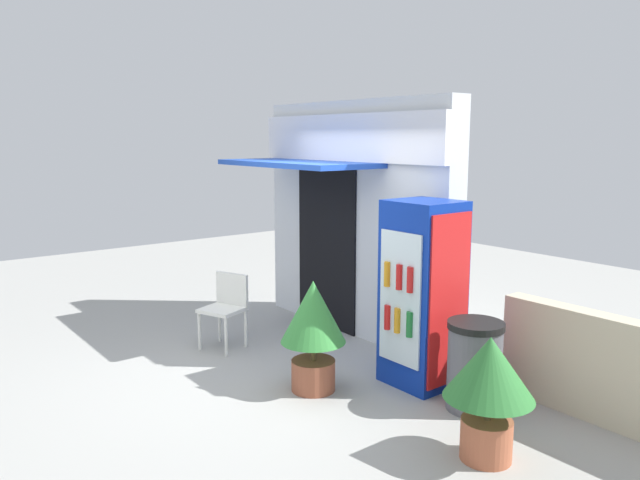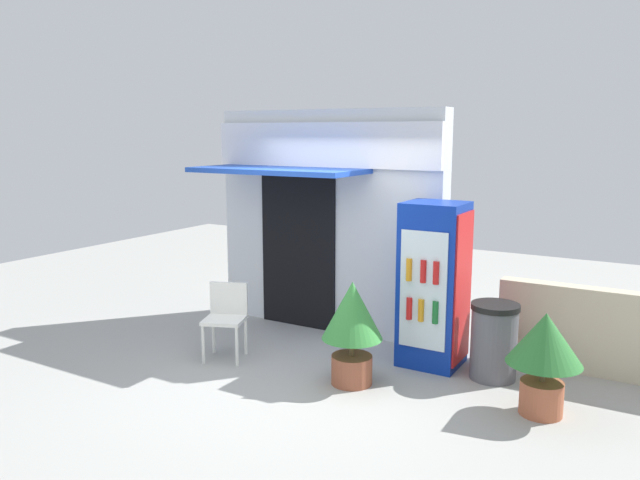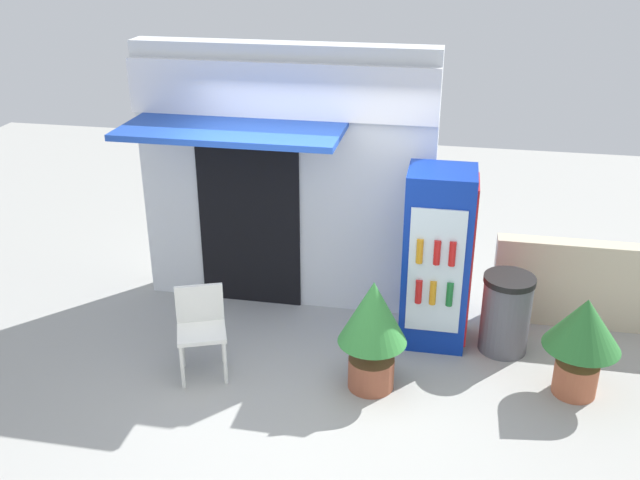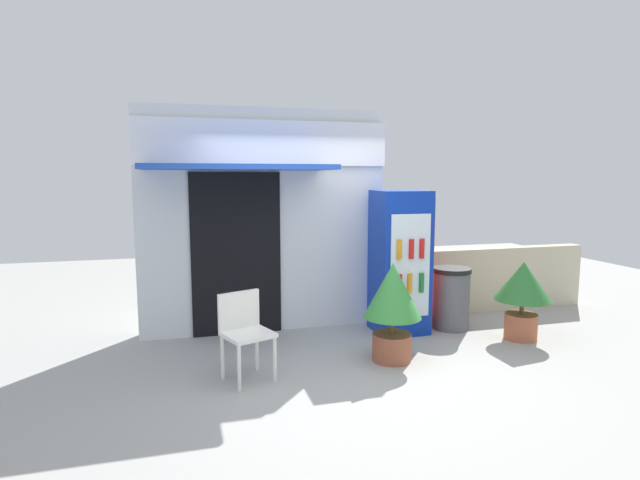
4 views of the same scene
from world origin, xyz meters
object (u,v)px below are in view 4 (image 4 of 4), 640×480
(potted_plant_near_shop, at_px, (393,301))
(potted_plant_curbside, at_px, (523,289))
(plastic_chair, at_px, (244,328))
(trash_bin, at_px, (451,298))
(drink_cooler, at_px, (400,262))

(potted_plant_near_shop, relative_size, potted_plant_curbside, 1.12)
(plastic_chair, xyz_separation_m, trash_bin, (2.81, 0.91, -0.10))
(plastic_chair, distance_m, trash_bin, 2.95)
(drink_cooler, xyz_separation_m, trash_bin, (0.70, -0.07, -0.50))
(plastic_chair, bearing_deg, potted_plant_curbside, 4.85)
(potted_plant_near_shop, distance_m, potted_plant_curbside, 1.84)
(plastic_chair, distance_m, potted_plant_curbside, 3.43)
(plastic_chair, bearing_deg, drink_cooler, 25.06)
(drink_cooler, distance_m, plastic_chair, 2.36)
(trash_bin, bearing_deg, drink_cooler, 174.11)
(potted_plant_near_shop, bearing_deg, plastic_chair, -178.51)
(trash_bin, bearing_deg, plastic_chair, -161.96)
(potted_plant_near_shop, bearing_deg, trash_bin, 35.74)
(drink_cooler, distance_m, potted_plant_near_shop, 1.10)
(potted_plant_near_shop, bearing_deg, potted_plant_curbside, 7.76)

